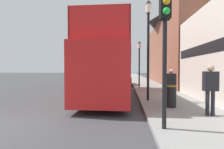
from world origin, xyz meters
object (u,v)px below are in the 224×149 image
lamp_post_second (139,55)px  litter_bin (171,95)px  tour_bus (111,68)px  traffic_signal (165,26)px  parked_car_ahead_of_bus (123,79)px  pedestrian_second (171,82)px  pedestrian_nearest (210,85)px  lamp_post_nearest (148,32)px

lamp_post_second → litter_bin: 9.05m
litter_bin → lamp_post_second: bearing=95.0°
tour_bus → traffic_signal: tour_bus is taller
parked_car_ahead_of_bus → pedestrian_second: size_ratio=2.72×
parked_car_ahead_of_bus → pedestrian_nearest: 13.18m
tour_bus → lamp_post_nearest: size_ratio=1.95×
parked_car_ahead_of_bus → lamp_post_nearest: (1.54, -9.82, 3.01)m
tour_bus → pedestrian_second: size_ratio=6.20×
traffic_signal → pedestrian_nearest: bearing=39.4°
traffic_signal → lamp_post_nearest: lamp_post_nearest is taller
pedestrian_second → litter_bin: bearing=-104.1°
tour_bus → pedestrian_second: bearing=-39.0°
pedestrian_nearest → traffic_signal: 3.02m
pedestrian_nearest → lamp_post_nearest: lamp_post_nearest is taller
traffic_signal → lamp_post_nearest: (0.10, 4.49, 0.77)m
lamp_post_nearest → lamp_post_second: (0.03, 7.05, -0.61)m
parked_car_ahead_of_bus → pedestrian_second: (2.61, -10.32, 0.42)m
lamp_post_nearest → litter_bin: (0.79, -1.62, -3.07)m
lamp_post_second → parked_car_ahead_of_bus: bearing=119.5°
lamp_post_nearest → litter_bin: bearing=-64.0°
traffic_signal → lamp_post_nearest: size_ratio=0.73×
lamp_post_nearest → litter_bin: lamp_post_nearest is taller
pedestrian_nearest → lamp_post_second: size_ratio=0.42×
parked_car_ahead_of_bus → lamp_post_second: 3.99m
pedestrian_second → lamp_post_nearest: (-1.07, 0.50, 2.59)m
lamp_post_second → litter_bin: (0.76, -8.67, -2.46)m
tour_bus → traffic_signal: bearing=-72.3°
pedestrian_nearest → pedestrian_second: pedestrian_nearest is taller
tour_bus → pedestrian_nearest: size_ratio=5.68×
pedestrian_nearest → lamp_post_second: lamp_post_second is taller
pedestrian_nearest → lamp_post_nearest: size_ratio=0.34×
pedestrian_second → pedestrian_nearest: bearing=-72.6°
tour_bus → traffic_signal: 7.04m
pedestrian_nearest → pedestrian_second: bearing=107.4°
pedestrian_second → lamp_post_second: size_ratio=0.39×
parked_car_ahead_of_bus → pedestrian_nearest: size_ratio=2.49×
pedestrian_nearest → litter_bin: pedestrian_nearest is taller
lamp_post_second → lamp_post_nearest: bearing=-90.3°
pedestrian_nearest → traffic_signal: size_ratio=0.47×
pedestrian_second → traffic_signal: 4.53m
lamp_post_second → litter_bin: size_ratio=4.42×
traffic_signal → lamp_post_second: size_ratio=0.90×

